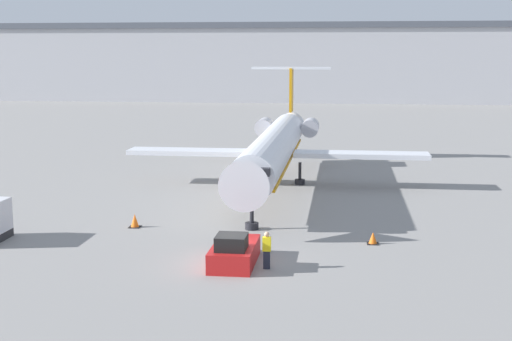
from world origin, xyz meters
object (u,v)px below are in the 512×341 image
object	(u,v)px
worker_near_tug	(267,249)
traffic_cone_left	(135,221)
airplane_main	(276,146)
pushback_tug	(234,252)
traffic_cone_right	(373,238)

from	to	relation	value
worker_near_tug	traffic_cone_left	bearing A→B (deg)	140.27
airplane_main	pushback_tug	world-z (taller)	airplane_main
traffic_cone_left	traffic_cone_right	distance (m)	14.07
traffic_cone_right	worker_near_tug	bearing A→B (deg)	-135.42
airplane_main	pushback_tug	size ratio (longest dim) A/B	7.72
airplane_main	traffic_cone_left	xyz separation A→B (m)	(-7.04, -14.10, -2.78)
airplane_main	pushback_tug	distance (m)	20.90
pushback_tug	traffic_cone_right	distance (m)	8.30
pushback_tug	traffic_cone_right	size ratio (longest dim) A/B	6.52
worker_near_tug	traffic_cone_right	xyz separation A→B (m)	(5.24, 5.17, -0.65)
worker_near_tug	traffic_cone_right	size ratio (longest dim) A/B	2.77
worker_near_tug	traffic_cone_right	world-z (taller)	worker_near_tug
airplane_main	traffic_cone_left	distance (m)	16.00
traffic_cone_right	traffic_cone_left	bearing A→B (deg)	171.64
airplane_main	traffic_cone_left	size ratio (longest dim) A/B	41.41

